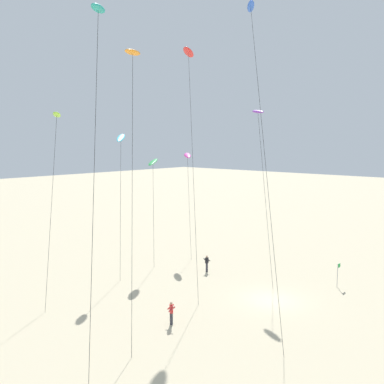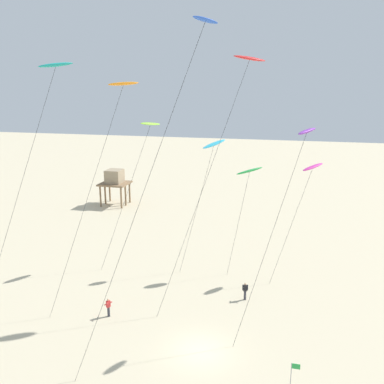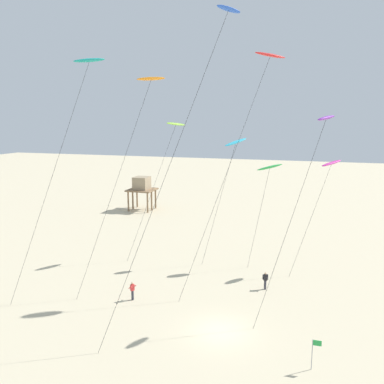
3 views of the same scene
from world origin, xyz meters
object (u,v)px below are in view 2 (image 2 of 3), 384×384
object	(u,v)px
kite_red	(249,61)
kite_lime	(150,125)
kite_magenta	(313,168)
marker_flag	(294,372)
stilt_house	(115,179)
kite_flyer_nearest	(108,307)
kite_flyer_middle	(245,291)
kite_orange	(122,86)
kite_blue	(201,32)
kite_teal	(55,69)
kite_purple	(306,134)
kite_green	(249,171)
kite_cyan	(214,145)

from	to	relation	value
kite_red	kite_lime	distance (m)	13.75
kite_magenta	marker_flag	distance (m)	21.42
kite_red	stilt_house	distance (m)	39.05
kite_magenta	kite_flyer_nearest	distance (m)	23.53
kite_magenta	kite_flyer_nearest	bearing A→B (deg)	-140.85
marker_flag	stilt_house	bearing A→B (deg)	127.25
kite_flyer_middle	kite_orange	bearing A→B (deg)	-170.93
kite_magenta	kite_blue	world-z (taller)	kite_blue
kite_blue	kite_flyer_nearest	world-z (taller)	kite_blue
kite_flyer_nearest	kite_flyer_middle	distance (m)	12.36
kite_teal	kite_orange	bearing A→B (deg)	27.59
kite_red	marker_flag	size ratio (longest dim) A/B	10.39
kite_flyer_middle	marker_flag	bearing A→B (deg)	-68.50
kite_red	marker_flag	distance (m)	24.41
kite_lime	kite_flyer_middle	bearing A→B (deg)	-32.89
marker_flag	kite_blue	bearing A→B (deg)	146.39
kite_red	kite_teal	size ratio (longest dim) A/B	1.03
kite_magenta	kite_purple	size ratio (longest dim) A/B	0.72
kite_flyer_nearest	stilt_house	world-z (taller)	stilt_house
kite_flyer_nearest	kite_orange	bearing A→B (deg)	85.54
kite_green	marker_flag	distance (m)	21.23
kite_orange	kite_green	size ratio (longest dim) A/B	1.74
kite_magenta	kite_cyan	bearing A→B (deg)	-179.23
kite_orange	kite_green	bearing A→B (deg)	41.06
kite_blue	kite_teal	bearing A→B (deg)	168.78
kite_purple	marker_flag	distance (m)	16.63
kite_flyer_middle	kite_blue	bearing A→B (deg)	-112.35
kite_orange	stilt_house	distance (m)	35.56
kite_cyan	kite_flyer_nearest	size ratio (longest dim) A/B	8.30
kite_blue	kite_green	size ratio (longest dim) A/B	2.11
kite_magenta	kite_green	distance (m)	6.24
kite_orange	kite_lime	world-z (taller)	kite_orange
kite_red	marker_flag	bearing A→B (deg)	-69.32
kite_cyan	kite_flyer_middle	world-z (taller)	kite_cyan
kite_lime	kite_flyer_middle	xyz separation A→B (m)	(11.52, -7.45, -14.17)
kite_flyer_middle	stilt_house	xyz separation A→B (m)	(-24.94, 27.26, 3.37)
kite_red	kite_green	distance (m)	11.65
kite_magenta	kite_lime	xyz separation A→B (m)	(-16.99, -0.11, 3.82)
kite_blue	kite_teal	xyz separation A→B (m)	(-12.59, 2.50, -2.15)
kite_flyer_middle	marker_flag	xyz separation A→B (m)	(4.52, -11.48, 0.60)
kite_red	kite_flyer_nearest	world-z (taller)	kite_red
kite_teal	kite_flyer_nearest	size ratio (longest dim) A/B	12.67
kite_orange	kite_green	distance (m)	15.58
kite_orange	kite_red	xyz separation A→B (m)	(10.06, 3.63, 2.12)
kite_orange	marker_flag	world-z (taller)	kite_orange
kite_blue	kite_purple	world-z (taller)	kite_blue
kite_cyan	stilt_house	bearing A→B (deg)	135.75
kite_purple	kite_green	bearing A→B (deg)	118.09
kite_magenta	kite_green	bearing A→B (deg)	-174.03
kite_teal	marker_flag	bearing A→B (deg)	-20.25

